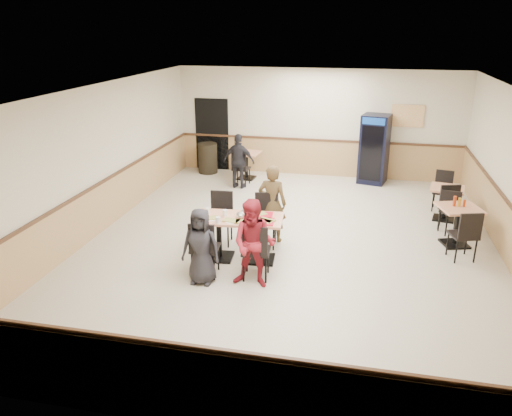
% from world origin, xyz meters
% --- Properties ---
extents(ground, '(10.00, 10.00, 0.00)m').
position_xyz_m(ground, '(0.00, 0.00, 0.00)').
color(ground, beige).
rests_on(ground, ground).
extents(room_shell, '(10.00, 10.00, 10.00)m').
position_xyz_m(room_shell, '(1.78, 2.55, 0.58)').
color(room_shell, silver).
rests_on(room_shell, ground).
extents(main_table, '(1.61, 0.90, 0.83)m').
position_xyz_m(main_table, '(-0.81, -0.86, 0.55)').
color(main_table, black).
rests_on(main_table, ground).
extents(main_chairs, '(1.52, 1.93, 1.05)m').
position_xyz_m(main_chairs, '(-0.86, -0.86, 0.53)').
color(main_chairs, black).
rests_on(main_chairs, ground).
extents(diner_woman_left, '(0.65, 0.42, 1.32)m').
position_xyz_m(diner_woman_left, '(-1.23, -1.84, 0.66)').
color(diner_woman_left, black).
rests_on(diner_woman_left, ground).
extents(diner_woman_right, '(0.77, 0.62, 1.51)m').
position_xyz_m(diner_woman_right, '(-0.34, -1.76, 0.75)').
color(diner_woman_right, maroon).
rests_on(diner_woman_right, ground).
extents(diner_man_opposite, '(0.60, 0.41, 1.57)m').
position_xyz_m(diner_man_opposite, '(-0.39, 0.13, 0.79)').
color(diner_man_opposite, '#4E3B21').
rests_on(diner_man_opposite, ground).
extents(lone_diner, '(0.88, 0.45, 1.45)m').
position_xyz_m(lone_diner, '(-1.87, 3.34, 0.73)').
color(lone_diner, black).
rests_on(lone_diner, ground).
extents(tabletop_clutter, '(1.34, 0.75, 0.12)m').
position_xyz_m(tabletop_clutter, '(-0.71, -0.91, 0.86)').
color(tabletop_clutter, red).
rests_on(tabletop_clutter, main_table).
extents(side_table_near, '(0.92, 0.92, 0.79)m').
position_xyz_m(side_table_near, '(3.20, 0.66, 0.53)').
color(side_table_near, black).
rests_on(side_table_near, ground).
extents(side_table_near_chair_south, '(0.58, 0.58, 1.01)m').
position_xyz_m(side_table_near_chair_south, '(3.20, 0.03, 0.50)').
color(side_table_near_chair_south, black).
rests_on(side_table_near_chair_south, ground).
extents(side_table_near_chair_north, '(0.58, 0.58, 1.01)m').
position_xyz_m(side_table_near_chair_north, '(3.20, 1.30, 0.50)').
color(side_table_near_chair_north, black).
rests_on(side_table_near_chair_north, ground).
extents(side_table_far, '(0.82, 0.82, 0.75)m').
position_xyz_m(side_table_far, '(3.16, 2.07, 0.50)').
color(side_table_far, black).
rests_on(side_table_far, ground).
extents(side_table_far_chair_south, '(0.52, 0.52, 0.95)m').
position_xyz_m(side_table_far_chair_south, '(3.16, 1.47, 0.47)').
color(side_table_far_chair_south, black).
rests_on(side_table_far_chair_south, ground).
extents(side_table_far_chair_north, '(0.52, 0.52, 0.95)m').
position_xyz_m(side_table_far_chair_north, '(3.16, 2.67, 0.47)').
color(side_table_far_chair_north, black).
rests_on(side_table_far_chair_north, ground).
extents(condiment_caddy, '(0.23, 0.06, 0.20)m').
position_xyz_m(condiment_caddy, '(3.17, 0.71, 0.88)').
color(condiment_caddy, '#A4300B').
rests_on(condiment_caddy, side_table_near).
extents(back_table, '(0.77, 0.77, 0.76)m').
position_xyz_m(back_table, '(-1.87, 4.20, 0.51)').
color(back_table, black).
rests_on(back_table, ground).
extents(back_table_chair_lone, '(0.49, 0.49, 0.97)m').
position_xyz_m(back_table_chair_lone, '(-1.87, 3.59, 0.48)').
color(back_table_chair_lone, black).
rests_on(back_table_chair_lone, ground).
extents(pepsi_cooler, '(0.84, 0.84, 1.87)m').
position_xyz_m(pepsi_cooler, '(1.59, 4.59, 0.93)').
color(pepsi_cooler, black).
rests_on(pepsi_cooler, ground).
extents(trash_bin, '(0.55, 0.55, 0.87)m').
position_xyz_m(trash_bin, '(-3.12, 4.55, 0.44)').
color(trash_bin, black).
rests_on(trash_bin, ground).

